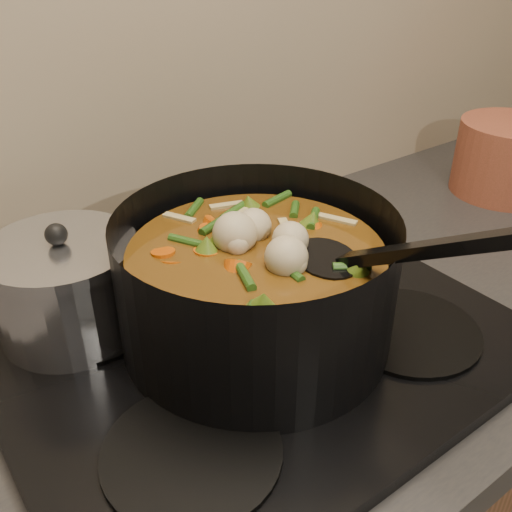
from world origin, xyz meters
TOP-DOWN VIEW (x-y plane):
  - stovetop at (0.00, 1.93)m, footprint 0.62×0.54m
  - stockpot at (0.00, 1.91)m, footprint 0.36×0.45m
  - saucepan at (-0.18, 2.06)m, footprint 0.18×0.18m
  - terracotta_crock at (0.68, 2.01)m, footprint 0.20×0.20m

SIDE VIEW (x-z plane):
  - stovetop at x=0.00m, z-range 0.91..0.93m
  - terracotta_crock at x=0.68m, z-range 0.91..1.05m
  - saucepan at x=-0.18m, z-range 0.92..1.07m
  - stockpot at x=0.00m, z-range 0.88..1.13m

